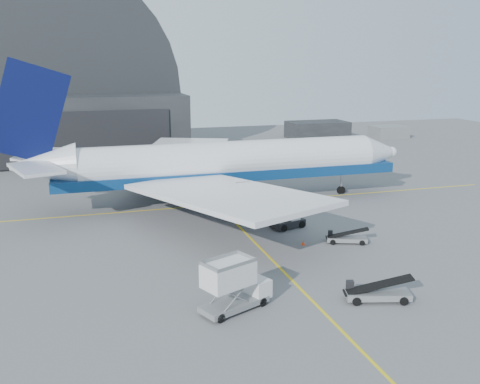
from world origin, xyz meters
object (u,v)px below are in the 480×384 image
object	(u,v)px
airliner	(215,164)
belt_loader_a	(377,293)
catering_truck	(233,286)
pushback_tug	(288,222)
belt_loader_b	(346,238)

from	to	relation	value
airliner	belt_loader_a	xyz separation A→B (m)	(4.89, -31.90, -4.61)
catering_truck	pushback_tug	xyz separation A→B (m)	(11.55, 17.86, -1.34)
belt_loader_a	catering_truck	bearing A→B (deg)	-172.66
catering_truck	belt_loader_a	world-z (taller)	catering_truck
airliner	belt_loader_b	distance (m)	21.56
belt_loader_a	belt_loader_b	bearing A→B (deg)	88.01
airliner	catering_truck	size ratio (longest dim) A/B	8.86
catering_truck	pushback_tug	size ratio (longest dim) A/B	1.49
airliner	belt_loader_b	size ratio (longest dim) A/B	12.29
belt_loader_a	belt_loader_b	size ratio (longest dim) A/B	1.25
pushback_tug	belt_loader_a	xyz separation A→B (m)	(-0.42, -19.52, -0.01)
airliner	belt_loader_b	world-z (taller)	airliner
pushback_tug	belt_loader_b	xyz separation A→B (m)	(3.72, -6.62, -0.13)
catering_truck	belt_loader_b	bearing A→B (deg)	12.77
pushback_tug	belt_loader_a	bearing A→B (deg)	-107.56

